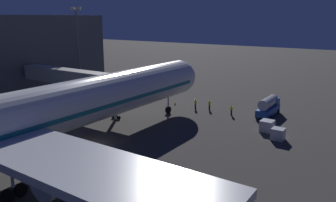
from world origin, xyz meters
The scene contains 12 objects.
ground_plane centered at (0.00, 0.00, 0.00)m, with size 320.00×320.00×0.00m, color #383533.
airliner_at_gate centered at (0.00, 10.70, 5.74)m, with size 49.19×69.55×19.68m.
jet_bridge centered at (13.02, -10.21, 5.83)m, with size 24.53×3.40×7.36m.
apron_floodlight_mast centered at (25.50, -21.06, 10.46)m, with size 2.90×0.50×18.04m.
fuel_tanker centered at (-14.48, -25.98, 1.64)m, with size 2.46×6.49×3.15m.
baggage_container_near_belt centered at (-16.92, -17.89, 0.80)m, with size 1.77×1.83×1.61m, color #B7BABF.
baggage_container_mid_row centered at (-19.24, -15.30, 0.79)m, with size 1.62×1.60×1.58m, color #B7BABF.
ground_crew_near_nose_gear centered at (-4.73, -23.68, 1.02)m, with size 0.40×0.40×1.85m.
ground_crew_by_belt_loader centered at (-2.34, -22.88, 1.03)m, with size 0.40×0.40×1.87m.
ground_crew_marshaller_fwd centered at (-9.32, -22.74, 0.97)m, with size 0.40×0.40×1.77m.
traffic_cone_nose_port centered at (-2.20, -23.16, 0.28)m, with size 0.36×0.36×0.55m, color orange.
traffic_cone_nose_starboard centered at (2.20, -23.16, 0.28)m, with size 0.36×0.36×0.55m, color orange.
Camera 1 is at (-30.72, 27.78, 15.78)m, focal length 35.79 mm.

